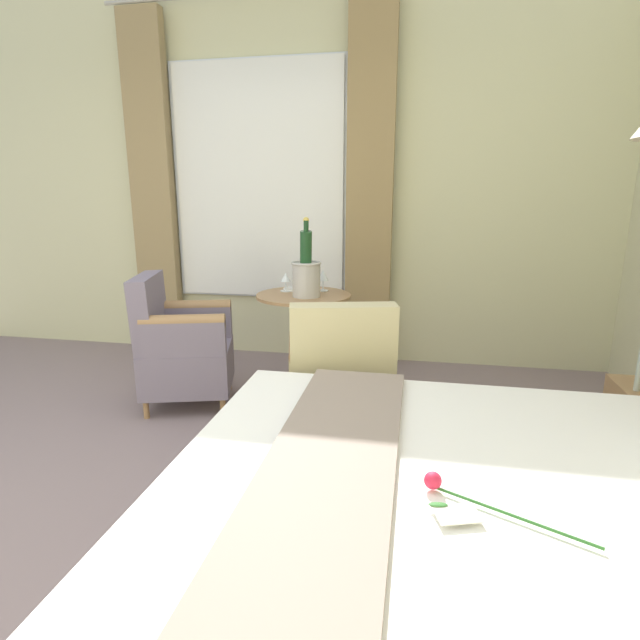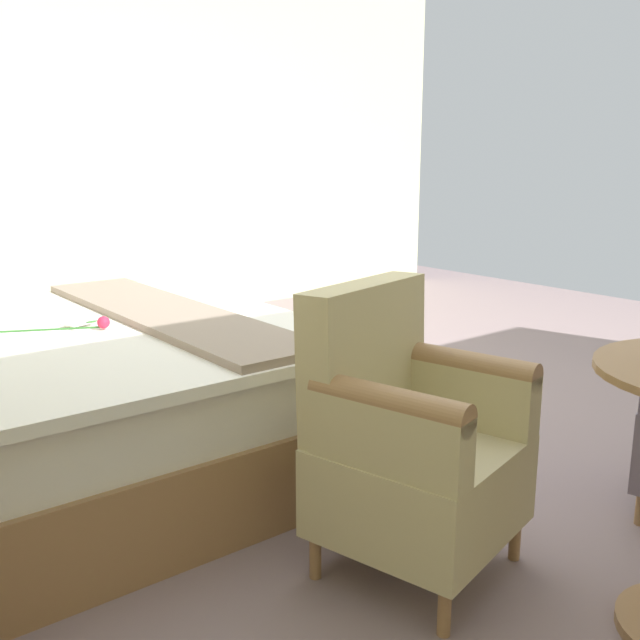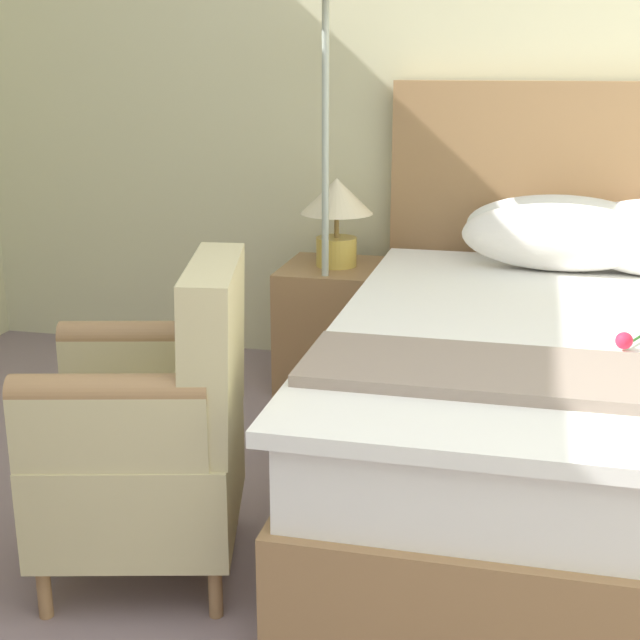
{
  "view_description": "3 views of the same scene",
  "coord_description": "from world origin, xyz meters",
  "px_view_note": "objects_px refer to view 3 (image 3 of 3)",
  "views": [
    {
      "loc": [
        1.45,
        1.3,
        1.36
      ],
      "look_at": [
        -0.66,
        0.89,
        0.82
      ],
      "focal_mm": 28.0,
      "sensor_mm": 36.0,
      "label": 1
    },
    {
      "loc": [
        -2.39,
        2.37,
        1.23
      ],
      "look_at": [
        -0.44,
        0.83,
        0.66
      ],
      "focal_mm": 40.0,
      "sensor_mm": 36.0,
      "label": 2
    },
    {
      "loc": [
        -0.07,
        -1.08,
        1.35
      ],
      "look_at": [
        -0.57,
        1.02,
        0.72
      ],
      "focal_mm": 50.0,
      "sensor_mm": 36.0,
      "label": 3
    }
  ],
  "objects_px": {
    "nightstand": "(336,325)",
    "floor_lamp_brass": "(326,6)",
    "bed": "(622,383)",
    "bedside_lamp": "(337,208)",
    "armchair_by_window": "(155,432)"
  },
  "relations": [
    {
      "from": "nightstand",
      "to": "bedside_lamp",
      "type": "height_order",
      "value": "bedside_lamp"
    },
    {
      "from": "bed",
      "to": "floor_lamp_brass",
      "type": "bearing_deg",
      "value": 155.1
    },
    {
      "from": "armchair_by_window",
      "to": "bed",
      "type": "bearing_deg",
      "value": 33.89
    },
    {
      "from": "nightstand",
      "to": "bedside_lamp",
      "type": "relative_size",
      "value": 1.43
    },
    {
      "from": "bedside_lamp",
      "to": "armchair_by_window",
      "type": "distance_m",
      "value": 1.59
    },
    {
      "from": "floor_lamp_brass",
      "to": "bedside_lamp",
      "type": "bearing_deg",
      "value": 88.15
    },
    {
      "from": "nightstand",
      "to": "bed",
      "type": "bearing_deg",
      "value": -32.28
    },
    {
      "from": "bedside_lamp",
      "to": "floor_lamp_brass",
      "type": "height_order",
      "value": "floor_lamp_brass"
    },
    {
      "from": "bed",
      "to": "armchair_by_window",
      "type": "height_order",
      "value": "bed"
    },
    {
      "from": "floor_lamp_brass",
      "to": "armchair_by_window",
      "type": "bearing_deg",
      "value": -96.21
    },
    {
      "from": "nightstand",
      "to": "floor_lamp_brass",
      "type": "xyz_separation_m",
      "value": [
        -0.01,
        -0.18,
        1.28
      ]
    },
    {
      "from": "bed",
      "to": "nightstand",
      "type": "bearing_deg",
      "value": 147.72
    },
    {
      "from": "bed",
      "to": "bedside_lamp",
      "type": "xyz_separation_m",
      "value": [
        -1.1,
        0.69,
        0.42
      ]
    },
    {
      "from": "floor_lamp_brass",
      "to": "armchair_by_window",
      "type": "distance_m",
      "value": 1.78
    },
    {
      "from": "nightstand",
      "to": "armchair_by_window",
      "type": "relative_size",
      "value": 0.6
    }
  ]
}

